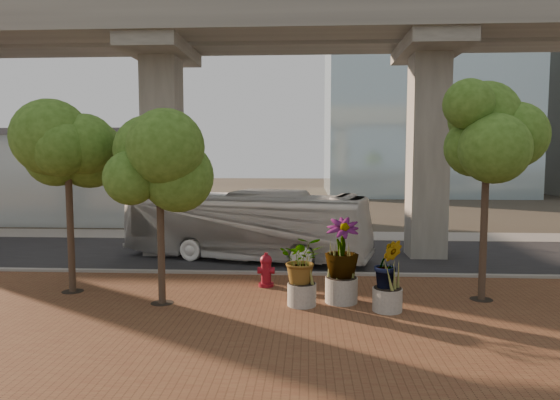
{
  "coord_description": "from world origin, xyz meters",
  "views": [
    {
      "loc": [
        0.67,
        -20.69,
        4.58
      ],
      "look_at": [
        -0.52,
        0.5,
        2.69
      ],
      "focal_mm": 32.0,
      "sensor_mm": 36.0,
      "label": 1
    }
  ],
  "objects": [
    {
      "name": "ground",
      "position": [
        0.0,
        0.0,
        0.0
      ],
      "size": [
        160.0,
        160.0,
        0.0
      ],
      "primitive_type": "plane",
      "color": "#363027",
      "rests_on": "ground"
    },
    {
      "name": "brick_plaza",
      "position": [
        0.0,
        -8.0,
        0.03
      ],
      "size": [
        70.0,
        13.0,
        0.06
      ],
      "primitive_type": "cube",
      "color": "brown",
      "rests_on": "ground"
    },
    {
      "name": "asphalt_road",
      "position": [
        0.0,
        2.0,
        0.02
      ],
      "size": [
        90.0,
        8.0,
        0.04
      ],
      "primitive_type": "cube",
      "color": "black",
      "rests_on": "ground"
    },
    {
      "name": "curb_strip",
      "position": [
        0.0,
        -2.0,
        0.08
      ],
      "size": [
        70.0,
        0.25,
        0.16
      ],
      "primitive_type": "cube",
      "color": "gray",
      "rests_on": "ground"
    },
    {
      "name": "far_sidewalk",
      "position": [
        0.0,
        7.5,
        0.03
      ],
      "size": [
        90.0,
        3.0,
        0.06
      ],
      "primitive_type": "cube",
      "color": "gray",
      "rests_on": "ground"
    },
    {
      "name": "transit_viaduct",
      "position": [
        0.0,
        2.0,
        7.29
      ],
      "size": [
        72.0,
        5.6,
        12.4
      ],
      "color": "gray",
      "rests_on": "ground"
    },
    {
      "name": "station_pavilion",
      "position": [
        -20.0,
        16.0,
        3.22
      ],
      "size": [
        23.0,
        13.0,
        6.3
      ],
      "color": "#A5B6BD",
      "rests_on": "ground"
    },
    {
      "name": "transit_bus",
      "position": [
        -2.05,
        0.88,
        1.52
      ],
      "size": [
        11.2,
        5.31,
        3.04
      ],
      "primitive_type": "imported",
      "rotation": [
        0.0,
        0.0,
        1.31
      ],
      "color": "silver",
      "rests_on": "ground"
    },
    {
      "name": "fire_hydrant",
      "position": [
        -0.76,
        -3.77,
        0.63
      ],
      "size": [
        0.59,
        0.53,
        1.18
      ],
      "color": "maroon",
      "rests_on": "ground"
    },
    {
      "name": "planter_front",
      "position": [
        0.5,
        -5.91,
        1.35
      ],
      "size": [
        1.94,
        1.94,
        2.13
      ],
      "color": "#ACA69B",
      "rests_on": "ground"
    },
    {
      "name": "planter_right",
      "position": [
        1.72,
        -5.52,
        1.64
      ],
      "size": [
        2.45,
        2.45,
        2.61
      ],
      "color": "gray",
      "rests_on": "ground"
    },
    {
      "name": "planter_left",
      "position": [
        3.0,
        -6.3,
        1.34
      ],
      "size": [
        1.92,
        1.92,
        2.11
      ],
      "color": "gray",
      "rests_on": "ground"
    },
    {
      "name": "street_tree_far_west",
      "position": [
        -7.16,
        -4.81,
        4.89
      ],
      "size": [
        3.7,
        3.7,
        6.54
      ],
      "color": "#4E392C",
      "rests_on": "ground"
    },
    {
      "name": "street_tree_near_west",
      "position": [
        -3.79,
        -5.92,
        4.27
      ],
      "size": [
        3.54,
        3.54,
        5.85
      ],
      "color": "#4E392C",
      "rests_on": "ground"
    },
    {
      "name": "street_tree_near_east",
      "position": [
        6.15,
        -4.99,
        5.33
      ],
      "size": [
        3.47,
        3.47,
        6.88
      ],
      "color": "#4E392C",
      "rests_on": "ground"
    },
    {
      "name": "streetlamp_west",
      "position": [
        -7.56,
        5.42,
        4.56
      ],
      "size": [
        0.39,
        1.13,
        7.81
      ],
      "color": "#2D2C31",
      "rests_on": "ground"
    },
    {
      "name": "streetlamp_east",
      "position": [
        6.65,
        6.65,
        4.38
      ],
      "size": [
        0.37,
        1.09,
        7.5
      ],
      "color": "#2A2B2F",
      "rests_on": "ground"
    }
  ]
}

